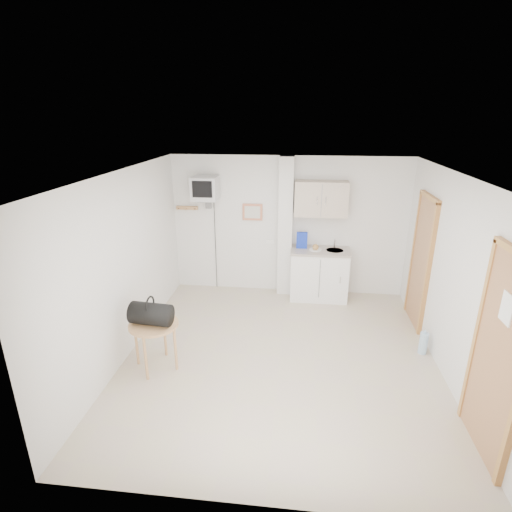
# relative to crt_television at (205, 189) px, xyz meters

# --- Properties ---
(ground) EXTENTS (4.50, 4.50, 0.00)m
(ground) POSITION_rel_crt_television_xyz_m (1.45, -2.02, -1.94)
(ground) COLOR #BCAA96
(ground) RESTS_ON ground
(room_envelope) EXTENTS (4.24, 4.54, 2.55)m
(room_envelope) POSITION_rel_crt_television_xyz_m (1.69, -1.93, -0.40)
(room_envelope) COLOR white
(room_envelope) RESTS_ON ground
(kitchenette) EXTENTS (1.03, 0.58, 2.10)m
(kitchenette) POSITION_rel_crt_television_xyz_m (2.02, -0.02, -1.13)
(kitchenette) COLOR white
(kitchenette) RESTS_ON ground
(crt_television) EXTENTS (0.44, 0.45, 2.15)m
(crt_television) POSITION_rel_crt_television_xyz_m (0.00, 0.00, 0.00)
(crt_television) COLOR slate
(crt_television) RESTS_ON ground
(round_table) EXTENTS (0.63, 0.63, 0.64)m
(round_table) POSITION_rel_crt_television_xyz_m (-0.15, -2.43, -1.37)
(round_table) COLOR #AD7B4C
(round_table) RESTS_ON ground
(duffel_bag) EXTENTS (0.55, 0.34, 0.39)m
(duffel_bag) POSITION_rel_crt_television_xyz_m (-0.17, -2.44, -1.14)
(duffel_bag) COLOR black
(duffel_bag) RESTS_ON round_table
(water_bottle) EXTENTS (0.12, 0.12, 0.35)m
(water_bottle) POSITION_rel_crt_television_xyz_m (3.43, -1.70, -1.78)
(water_bottle) COLOR #A3C5E0
(water_bottle) RESTS_ON ground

